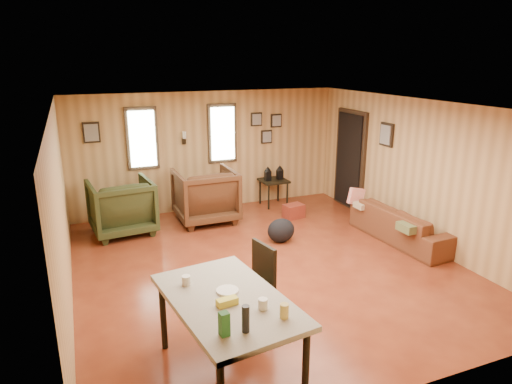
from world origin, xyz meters
The scene contains 11 objects.
room centered at (0.17, 0.27, 1.21)m, with size 5.54×6.04×2.44m.
sofa centered at (2.58, 0.00, 0.39)m, with size 2.01×0.59×0.79m, color brown.
recliner_brown centered at (-0.30, 2.24, 0.56)m, with size 1.09×1.02×1.12m, color #482915.
recliner_green centered at (-1.85, 2.19, 0.54)m, with size 1.05×0.98×1.08m, color #2B3317.
end_table centered at (-1.58, 2.47, 0.37)m, with size 0.61×0.57×0.65m.
side_table centered at (1.31, 2.63, 0.59)m, with size 0.55×0.55×0.86m.
cooler centered at (1.35, 1.75, 0.14)m, with size 0.42×0.33×0.27m.
backpack centered at (0.60, 0.74, 0.21)m, with size 0.57×0.50×0.41m.
sofa_pillows centered at (2.25, 0.15, 0.50)m, with size 0.42×1.69×0.35m.
dining_table centered at (-1.32, -2.15, 0.77)m, with size 1.20×1.77×1.08m.
dining_chair centered at (-0.75, -1.44, 0.56)m, with size 0.54×0.54×1.01m.
Camera 1 is at (-2.52, -5.82, 3.04)m, focal length 32.00 mm.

